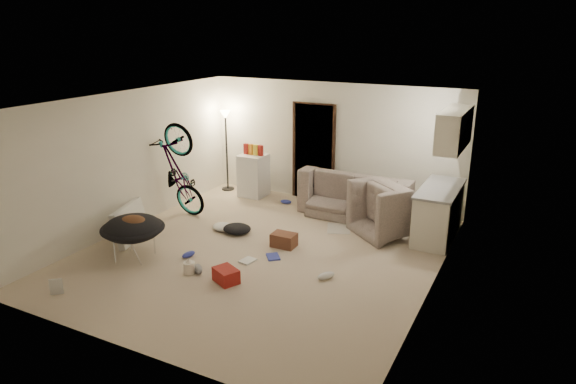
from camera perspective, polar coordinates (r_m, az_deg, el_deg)
The scene contains 37 objects.
floor at distance 8.55m, azimuth -2.95°, elevation -6.83°, with size 5.50×6.00×0.02m, color #C8B39A.
ceiling at distance 7.83m, azimuth -3.25°, elevation 10.14°, with size 5.50×6.00×0.02m, color white.
wall_back at distance 10.73m, azimuth 4.98°, elevation 5.41°, with size 5.50×0.02×2.50m, color white.
wall_front at distance 5.86m, azimuth -18.01°, elevation -6.37°, with size 5.50×0.02×2.50m, color white.
wall_left at distance 9.74m, azimuth -17.34°, elevation 3.35°, with size 0.02×6.00×2.50m, color white.
wall_right at distance 7.19m, azimuth 16.35°, elevation -1.64°, with size 0.02×6.00×2.50m, color white.
doorway at distance 10.90m, azimuth 2.91°, elevation 4.41°, with size 0.85×0.10×2.04m, color black.
door_trim at distance 10.87m, azimuth 2.85°, elevation 4.38°, with size 0.97×0.04×2.10m, color black.
floor_lamp at distance 11.51m, azimuth -6.91°, elevation 6.51°, with size 0.28×0.28×1.81m.
kitchen_counter at distance 9.37m, azimuth 16.34°, elevation -2.31°, with size 0.60×1.50×0.88m, color beige.
counter_top at distance 9.23m, azimuth 16.59°, elevation 0.37°, with size 0.64×1.54×0.04m, color gray.
kitchen_uppers at distance 8.96m, azimuth 18.01°, elevation 6.66°, with size 0.38×1.40×0.65m, color beige.
sofa at distance 10.21m, azimuth 7.77°, elevation -0.74°, with size 2.24×0.87×0.65m, color #373E37.
armchair at distance 9.42m, azimuth 11.79°, elevation -2.42°, with size 1.08×0.94×0.70m, color #373E37.
bicycle at distance 10.21m, azimuth -12.00°, elevation 0.09°, with size 0.67×1.92×1.01m, color black.
book_asset at distance 8.00m, azimuth -24.88°, elevation -10.31°, with size 0.18×0.24×0.02m, color maroon.
mini_fridge at distance 11.24m, azimuth -3.85°, elevation 1.87°, with size 0.54×0.54×0.92m, color white.
snack_box_0 at distance 11.19m, azimuth -4.66°, elevation 4.63°, with size 0.10×0.07×0.30m, color maroon.
snack_box_1 at distance 11.13m, azimuth -4.13°, elevation 4.57°, with size 0.10×0.07×0.30m, color #C67118.
snack_box_2 at distance 11.07m, azimuth -3.59°, elevation 4.51°, with size 0.10×0.07×0.30m, color yellow.
snack_box_3 at distance 11.01m, azimuth -3.05°, elevation 4.44°, with size 0.10×0.07×0.30m, color maroon.
saucer_chair at distance 8.56m, azimuth -16.81°, elevation -4.45°, with size 1.00×1.00×0.71m.
hoodie at distance 8.43m, azimuth -16.83°, elevation -3.29°, with size 0.48×0.40×0.22m, color #502E1B.
sofa_drape at distance 10.47m, azimuth 2.92°, elevation 1.12°, with size 0.56×0.46×0.28m, color black.
tv_box at distance 9.32m, azimuth -17.13°, elevation -3.31°, with size 0.11×0.96×0.63m, color silver.
drink_case_a at distance 8.73m, azimuth -0.45°, elevation -5.35°, with size 0.40×0.29×0.23m, color brown.
drink_case_b at distance 7.64m, azimuth -6.90°, elevation -9.18°, with size 0.37×0.27×0.21m, color maroon.
juicer at distance 7.98m, azimuth -10.92°, elevation -8.16°, with size 0.18×0.18×0.25m.
newspaper at distance 9.57m, azimuth 5.65°, elevation -4.03°, with size 0.41×0.54×0.01m, color beige.
book_blue at distance 8.37m, azimuth -1.67°, elevation -7.20°, with size 0.20×0.27×0.03m, color #2D37A2.
book_white at distance 8.27m, azimuth -4.50°, elevation -7.61°, with size 0.19×0.25×0.02m, color silver.
shoe_0 at distance 10.80m, azimuth -0.22°, elevation -1.08°, with size 0.24×0.10×0.09m, color #2D37A2.
shoe_2 at distance 8.53m, azimuth -11.00°, elevation -6.82°, with size 0.25×0.10×0.09m, color #2D37A2.
shoe_3 at distance 8.00m, azimuth -9.95°, elevation -8.41°, with size 0.30×0.12×0.11m, color slate.
shoe_4 at distance 7.71m, azimuth 4.23°, elevation -9.26°, with size 0.29×0.12×0.11m, color white.
clothes_lump_a at distance 9.33m, azimuth -5.69°, elevation -4.08°, with size 0.51×0.44×0.16m, color black.
clothes_lump_c at distance 9.50m, azimuth -7.23°, elevation -3.86°, with size 0.40×0.35×0.12m, color silver.
Camera 1 is at (3.90, -6.71, 3.58)m, focal length 32.00 mm.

